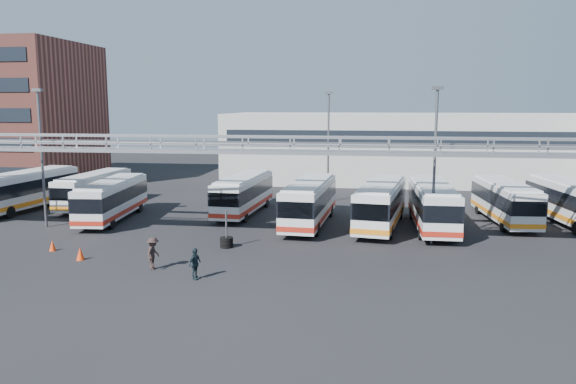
# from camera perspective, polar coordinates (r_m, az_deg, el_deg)

# --- Properties ---
(ground) EXTENTS (140.00, 140.00, 0.00)m
(ground) POSITION_cam_1_polar(r_m,az_deg,el_deg) (32.30, -6.16, -7.48)
(ground) COLOR black
(ground) RESTS_ON ground
(gantry) EXTENTS (51.40, 5.15, 7.10)m
(gantry) POSITION_cam_1_polar(r_m,az_deg,el_deg) (36.88, -4.01, 3.32)
(gantry) COLOR gray
(gantry) RESTS_ON ground
(apartment_building) EXTENTS (18.00, 15.00, 16.00)m
(apartment_building) POSITION_cam_1_polar(r_m,az_deg,el_deg) (73.17, -26.75, 7.12)
(apartment_building) COLOR brown
(apartment_building) RESTS_ON ground
(warehouse) EXTENTS (42.00, 14.00, 8.00)m
(warehouse) POSITION_cam_1_polar(r_m,az_deg,el_deg) (68.29, 11.86, 4.45)
(warehouse) COLOR #9E9E99
(warehouse) RESTS_ON ground
(light_pole_left) EXTENTS (0.70, 0.35, 10.21)m
(light_pole_left) POSITION_cam_1_polar(r_m,az_deg,el_deg) (45.00, -23.77, 3.87)
(light_pole_left) COLOR #4C4F54
(light_pole_left) RESTS_ON ground
(light_pole_mid) EXTENTS (0.70, 0.35, 10.21)m
(light_pole_mid) POSITION_cam_1_polar(r_m,az_deg,el_deg) (37.35, 14.70, 3.46)
(light_pole_mid) COLOR #4C4F54
(light_pole_mid) RESTS_ON ground
(light_pole_back) EXTENTS (0.70, 0.35, 10.21)m
(light_pole_back) POSITION_cam_1_polar(r_m,az_deg,el_deg) (52.23, 4.12, 5.20)
(light_pole_back) COLOR #4C4F54
(light_pole_back) RESTS_ON ground
(bus_0) EXTENTS (3.73, 11.32, 3.37)m
(bus_0) POSITION_cam_1_polar(r_m,az_deg,el_deg) (53.47, -25.00, 0.31)
(bus_0) COLOR silver
(bus_0) RESTS_ON ground
(bus_1) EXTENTS (2.66, 10.08, 3.04)m
(bus_1) POSITION_cam_1_polar(r_m,az_deg,el_deg) (52.68, -19.10, 0.34)
(bus_1) COLOR silver
(bus_1) RESTS_ON ground
(bus_2) EXTENTS (3.41, 10.64, 3.18)m
(bus_2) POSITION_cam_1_polar(r_m,az_deg,el_deg) (46.41, -17.41, -0.59)
(bus_2) COLOR silver
(bus_2) RESTS_ON ground
(bus_4) EXTENTS (3.09, 10.72, 3.22)m
(bus_4) POSITION_cam_1_polar(r_m,az_deg,el_deg) (46.90, -4.54, -0.08)
(bus_4) COLOR silver
(bus_4) RESTS_ON ground
(bus_5) EXTENTS (3.27, 11.32, 3.40)m
(bus_5) POSITION_cam_1_polar(r_m,az_deg,el_deg) (42.39, 2.19, -0.89)
(bus_5) COLOR silver
(bus_5) RESTS_ON ground
(bus_6) EXTENTS (4.15, 11.39, 3.38)m
(bus_6) POSITION_cam_1_polar(r_m,az_deg,el_deg) (42.14, 9.42, -1.07)
(bus_6) COLOR silver
(bus_6) RESTS_ON ground
(bus_7) EXTENTS (2.78, 11.20, 3.39)m
(bus_7) POSITION_cam_1_polar(r_m,az_deg,el_deg) (42.39, 14.47, -1.17)
(bus_7) COLOR silver
(bus_7) RESTS_ON ground
(bus_8) EXTENTS (3.29, 10.66, 3.19)m
(bus_8) POSITION_cam_1_polar(r_m,az_deg,el_deg) (46.47, 21.16, -0.77)
(bus_8) COLOR silver
(bus_8) RESTS_ON ground
(bus_9) EXTENTS (3.92, 11.27, 3.35)m
(bus_9) POSITION_cam_1_polar(r_m,az_deg,el_deg) (47.60, 26.79, -0.79)
(bus_9) COLOR silver
(bus_9) RESTS_ON ground
(pedestrian_c) EXTENTS (0.73, 1.21, 1.83)m
(pedestrian_c) POSITION_cam_1_polar(r_m,az_deg,el_deg) (32.12, -13.54, -6.08)
(pedestrian_c) COLOR black
(pedestrian_c) RESTS_ON ground
(pedestrian_d) EXTENTS (0.68, 1.06, 1.67)m
(pedestrian_d) POSITION_cam_1_polar(r_m,az_deg,el_deg) (29.95, -9.44, -7.20)
(pedestrian_d) COLOR #19262D
(pedestrian_d) RESTS_ON ground
(cone_left) EXTENTS (0.49, 0.49, 0.67)m
(cone_left) POSITION_cam_1_polar(r_m,az_deg,el_deg) (38.22, -22.82, -5.04)
(cone_left) COLOR red
(cone_left) RESTS_ON ground
(cone_right) EXTENTS (0.51, 0.51, 0.76)m
(cone_right) POSITION_cam_1_polar(r_m,az_deg,el_deg) (35.43, -20.36, -5.89)
(cone_right) COLOR red
(cone_right) RESTS_ON ground
(tire_stack) EXTENTS (0.84, 0.84, 2.39)m
(tire_stack) POSITION_cam_1_polar(r_m,az_deg,el_deg) (36.27, -6.27, -5.00)
(tire_stack) COLOR black
(tire_stack) RESTS_ON ground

